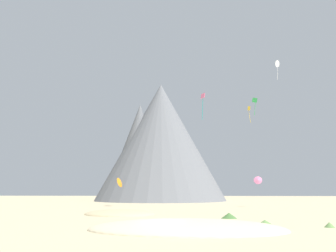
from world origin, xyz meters
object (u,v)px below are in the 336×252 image
kite_pink_low (258,180)px  bush_low_patch (229,216)px  kite_green_mid (255,102)px  kite_orange_low (120,182)px  bush_far_right (329,225)px  kite_white_high (277,64)px  rock_massif (160,146)px  kite_rainbow_mid (203,100)px  kite_gold_mid (249,111)px  bush_far_left (265,222)px

kite_pink_low → bush_low_patch: bearing=-94.8°
kite_green_mid → kite_pink_low: bearing=135.3°
bush_low_patch → kite_orange_low: 43.43m
bush_far_right → kite_white_high: (8.30, 48.00, 37.94)m
kite_green_mid → kite_orange_low: bearing=-153.7°
bush_far_right → kite_orange_low: (-34.39, 47.31, 5.87)m
bush_low_patch → rock_massif: (-17.91, 81.74, 21.31)m
kite_white_high → kite_rainbow_mid: kite_white_high is taller
kite_pink_low → kite_gold_mid: (-2.52, -6.49, 16.02)m
bush_low_patch → kite_rainbow_mid: (-3.43, 4.28, 19.31)m
bush_low_patch → kite_pink_low: kite_pink_low is taller
rock_massif → kite_white_high: (36.37, -45.47, 16.50)m
bush_far_right → kite_gold_mid: 43.88m
bush_far_left → rock_massif: bearing=103.1°
bush_far_right → kite_white_high: size_ratio=0.22×
bush_far_left → bush_low_patch: bearing=109.8°
rock_massif → kite_green_mid: bearing=-68.0°
kite_gold_mid → kite_white_high: bearing=106.3°
rock_massif → kite_pink_low: (28.90, -49.25, -15.13)m
rock_massif → kite_orange_low: 49.13m
kite_gold_mid → kite_white_high: 21.19m
rock_massif → kite_gold_mid: 61.68m
bush_far_right → kite_orange_low: 58.78m
bush_far_right → kite_rainbow_mid: 28.61m
kite_green_mid → bush_low_patch: bearing=-59.3°
kite_white_high → kite_orange_low: kite_white_high is taller
bush_low_patch → kite_rainbow_mid: bearing=128.7°
bush_low_patch → kite_pink_low: (10.99, 32.49, 6.19)m
kite_gold_mid → kite_orange_low: size_ratio=1.48×
kite_pink_low → kite_orange_low: (-35.22, 3.08, -0.45)m
rock_massif → kite_rainbow_mid: 78.84m
bush_low_patch → bush_far_right: bush_low_patch is taller
bush_far_left → kite_white_high: kite_white_high is taller
bush_far_left → kite_orange_low: 52.99m
kite_gold_mid → kite_white_high: size_ratio=0.74×
rock_massif → kite_rainbow_mid: size_ratio=15.14×
kite_green_mid → kite_rainbow_mid: bearing=-75.8°
bush_far_right → kite_gold_mid: bearing=92.6°
kite_gold_mid → bush_far_left: bearing=-37.8°
bush_low_patch → kite_green_mid: (8.12, 17.19, 22.13)m
bush_low_patch → kite_rainbow_mid: kite_rainbow_mid is taller
kite_white_high → kite_pink_low: bearing=-16.6°
kite_green_mid → kite_gold_mid: (0.35, 8.81, 0.08)m
kite_pink_low → kite_gold_mid: bearing=-97.3°
kite_white_high → kite_rainbow_mid: bearing=12.2°
kite_pink_low → kite_rainbow_mid: 34.29m
bush_far_left → bush_far_right: bearing=-19.7°
kite_green_mid → bush_far_left: bearing=-44.2°
bush_low_patch → kite_white_high: bearing=63.0°
rock_massif → kite_green_mid: (26.03, -64.55, 0.82)m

